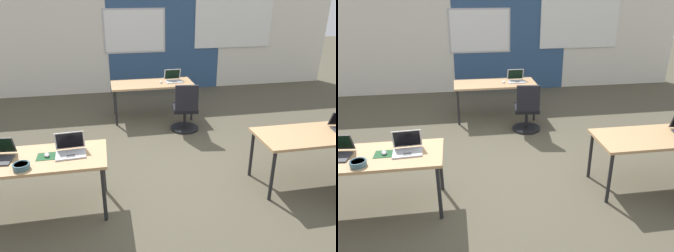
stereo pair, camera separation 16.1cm
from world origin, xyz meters
TOP-DOWN VIEW (x-y plane):
  - ground_plane at (0.00, 0.00)m, footprint 24.00×24.00m
  - back_wall_assembly at (0.04, 4.20)m, footprint 10.00×0.27m
  - desk_near_left at (-1.75, -0.60)m, footprint 1.60×0.70m
  - desk_near_right at (1.75, -0.60)m, footprint 1.60×0.70m
  - desk_far_center at (0.00, 2.20)m, footprint 1.60×0.70m
  - laptop_near_left_inner at (-1.35, -0.56)m, footprint 0.35×0.29m
  - mousepad_near_left_inner at (-1.61, -0.59)m, footprint 0.22×0.19m
  - mouse_near_left_inner at (-1.61, -0.59)m, footprint 0.08×0.11m
  - laptop_far_right at (0.44, 2.24)m, footprint 0.34×0.30m
  - mouse_far_right at (0.17, 2.18)m, footprint 0.07×0.11m
  - chair_far_right at (0.48, 1.40)m, footprint 0.52×0.56m
  - snack_bowl at (-1.83, -0.82)m, footprint 0.18×0.18m

SIDE VIEW (x-z plane):
  - ground_plane at x=0.00m, z-range 0.00..0.00m
  - chair_far_right at x=0.48m, z-range -0.08..0.84m
  - desk_near_left at x=-1.75m, z-range 0.30..1.02m
  - desk_near_right at x=1.75m, z-range 0.30..1.02m
  - desk_far_center at x=0.00m, z-range 0.30..1.02m
  - mousepad_near_left_inner at x=-1.61m, z-range 0.72..0.72m
  - mouse_far_right at x=0.17m, z-range 0.72..0.75m
  - mouse_near_left_inner at x=-1.61m, z-range 0.72..0.76m
  - snack_bowl at x=-1.83m, z-range 0.72..0.79m
  - laptop_far_right at x=0.44m, z-range 0.65..0.88m
  - laptop_near_left_inner at x=-1.35m, z-range 0.65..0.89m
  - back_wall_assembly at x=0.04m, z-range 0.01..2.81m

